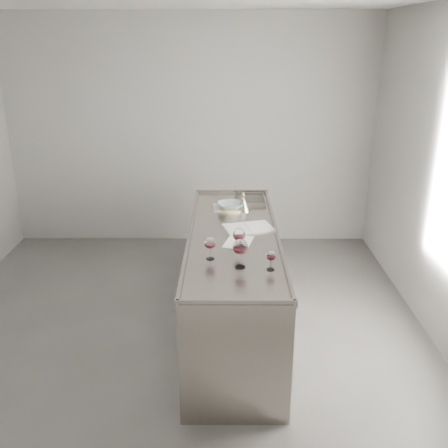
{
  "coord_description": "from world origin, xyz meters",
  "views": [
    {
      "loc": [
        0.43,
        -3.62,
        2.49
      ],
      "look_at": [
        0.42,
        0.32,
        1.02
      ],
      "focal_mm": 40.0,
      "sensor_mm": 36.0,
      "label": 1
    }
  ],
  "objects_px": {
    "wine_glass_left": "(210,243)",
    "wine_glass_right": "(240,248)",
    "counter": "(233,283)",
    "notebook": "(248,228)",
    "wine_glass_small": "(271,256)",
    "wine_glass_middle": "(239,235)",
    "wine_funnel": "(243,205)",
    "ceramic_bowl": "(230,206)"
  },
  "relations": [
    {
      "from": "counter",
      "to": "wine_glass_left",
      "type": "xyz_separation_m",
      "value": [
        -0.18,
        -0.51,
        0.59
      ]
    },
    {
      "from": "wine_glass_left",
      "to": "wine_glass_middle",
      "type": "distance_m",
      "value": 0.26
    },
    {
      "from": "wine_glass_middle",
      "to": "wine_glass_small",
      "type": "xyz_separation_m",
      "value": [
        0.22,
        -0.32,
        -0.03
      ]
    },
    {
      "from": "wine_funnel",
      "to": "wine_glass_right",
      "type": "bearing_deg",
      "value": -92.87
    },
    {
      "from": "wine_glass_left",
      "to": "notebook",
      "type": "xyz_separation_m",
      "value": [
        0.31,
        0.64,
        -0.12
      ]
    },
    {
      "from": "wine_glass_middle",
      "to": "ceramic_bowl",
      "type": "height_order",
      "value": "wine_glass_middle"
    },
    {
      "from": "notebook",
      "to": "ceramic_bowl",
      "type": "distance_m",
      "value": 0.51
    },
    {
      "from": "wine_glass_left",
      "to": "wine_glass_right",
      "type": "distance_m",
      "value": 0.26
    },
    {
      "from": "wine_glass_middle",
      "to": "wine_glass_right",
      "type": "distance_m",
      "value": 0.28
    },
    {
      "from": "counter",
      "to": "ceramic_bowl",
      "type": "relative_size",
      "value": 10.31
    },
    {
      "from": "counter",
      "to": "ceramic_bowl",
      "type": "height_order",
      "value": "ceramic_bowl"
    },
    {
      "from": "wine_glass_right",
      "to": "notebook",
      "type": "xyz_separation_m",
      "value": [
        0.09,
        0.78,
        -0.15
      ]
    },
    {
      "from": "wine_glass_left",
      "to": "wine_glass_middle",
      "type": "height_order",
      "value": "wine_glass_middle"
    },
    {
      "from": "wine_glass_right",
      "to": "notebook",
      "type": "bearing_deg",
      "value": 83.15
    },
    {
      "from": "wine_glass_left",
      "to": "wine_funnel",
      "type": "height_order",
      "value": "wine_funnel"
    },
    {
      "from": "notebook",
      "to": "wine_funnel",
      "type": "xyz_separation_m",
      "value": [
        -0.03,
        0.47,
        0.05
      ]
    },
    {
      "from": "notebook",
      "to": "wine_funnel",
      "type": "bearing_deg",
      "value": 78.54
    },
    {
      "from": "counter",
      "to": "wine_funnel",
      "type": "bearing_deg",
      "value": 80.26
    },
    {
      "from": "wine_glass_left",
      "to": "ceramic_bowl",
      "type": "relative_size",
      "value": 0.76
    },
    {
      "from": "wine_funnel",
      "to": "counter",
      "type": "bearing_deg",
      "value": -99.74
    },
    {
      "from": "wine_glass_middle",
      "to": "wine_glass_small",
      "type": "bearing_deg",
      "value": -55.45
    },
    {
      "from": "ceramic_bowl",
      "to": "counter",
      "type": "bearing_deg",
      "value": -88.04
    },
    {
      "from": "wine_glass_small",
      "to": "wine_funnel",
      "type": "bearing_deg",
      "value": 96.81
    },
    {
      "from": "wine_glass_small",
      "to": "notebook",
      "type": "bearing_deg",
      "value": 98.48
    },
    {
      "from": "wine_glass_middle",
      "to": "counter",
      "type": "bearing_deg",
      "value": 95.56
    },
    {
      "from": "wine_glass_left",
      "to": "wine_funnel",
      "type": "xyz_separation_m",
      "value": [
        0.28,
        1.1,
        -0.07
      ]
    },
    {
      "from": "wine_glass_right",
      "to": "ceramic_bowl",
      "type": "bearing_deg",
      "value": 92.71
    },
    {
      "from": "wine_glass_middle",
      "to": "wine_glass_right",
      "type": "relative_size",
      "value": 0.9
    },
    {
      "from": "wine_glass_right",
      "to": "wine_funnel",
      "type": "xyz_separation_m",
      "value": [
        0.06,
        1.25,
        -0.09
      ]
    },
    {
      "from": "counter",
      "to": "wine_glass_middle",
      "type": "height_order",
      "value": "wine_glass_middle"
    },
    {
      "from": "wine_glass_middle",
      "to": "wine_glass_small",
      "type": "relative_size",
      "value": 1.32
    },
    {
      "from": "counter",
      "to": "notebook",
      "type": "relative_size",
      "value": 5.17
    },
    {
      "from": "notebook",
      "to": "wine_glass_right",
      "type": "bearing_deg",
      "value": -112.15
    },
    {
      "from": "wine_funnel",
      "to": "wine_glass_middle",
      "type": "bearing_deg",
      "value": -93.81
    },
    {
      "from": "wine_glass_small",
      "to": "notebook",
      "type": "relative_size",
      "value": 0.32
    },
    {
      "from": "wine_funnel",
      "to": "notebook",
      "type": "bearing_deg",
      "value": -86.16
    },
    {
      "from": "counter",
      "to": "wine_glass_right",
      "type": "height_order",
      "value": "wine_glass_right"
    },
    {
      "from": "wine_glass_small",
      "to": "ceramic_bowl",
      "type": "height_order",
      "value": "wine_glass_small"
    },
    {
      "from": "counter",
      "to": "notebook",
      "type": "bearing_deg",
      "value": 43.34
    },
    {
      "from": "counter",
      "to": "wine_glass_middle",
      "type": "relative_size",
      "value": 12.44
    },
    {
      "from": "wine_glass_left",
      "to": "notebook",
      "type": "relative_size",
      "value": 0.38
    },
    {
      "from": "notebook",
      "to": "ceramic_bowl",
      "type": "bearing_deg",
      "value": 92.39
    }
  ]
}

